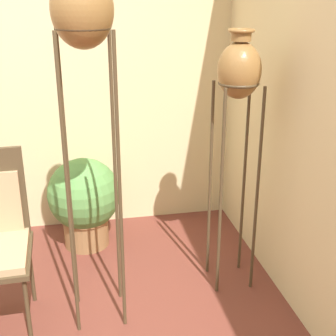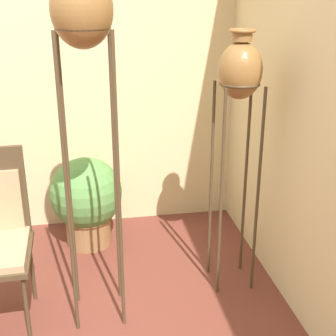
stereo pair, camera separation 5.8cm
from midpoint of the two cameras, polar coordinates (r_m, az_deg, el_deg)
vase_stand_tall at (r=2.41m, az=-11.06°, el=17.19°), size 0.31×0.31×2.02m
vase_stand_medium at (r=2.79m, az=8.03°, el=10.58°), size 0.26×0.26×1.65m
potted_plant at (r=3.58m, az=-10.64°, el=-3.79°), size 0.54×0.54×0.69m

